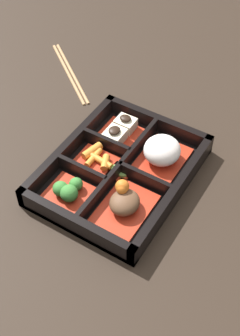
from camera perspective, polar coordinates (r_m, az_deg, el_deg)
name	(u,v)px	position (r m, az deg, el deg)	size (l,w,h in m)	color
ground_plane	(120,177)	(0.84, 0.00, -1.13)	(3.00, 3.00, 0.00)	black
bento_base	(120,175)	(0.84, 0.00, -0.91)	(0.29, 0.23, 0.01)	black
bento_rim	(119,169)	(0.83, -0.14, -0.17)	(0.29, 0.23, 0.04)	black
bowl_rice	(162,152)	(0.84, 5.13, 1.96)	(0.11, 0.08, 0.05)	#B22D19
bowl_stew	(124,202)	(0.77, 0.52, -4.20)	(0.11, 0.08, 0.05)	#B22D19
bowl_tofu	(120,131)	(0.89, -0.02, 4.49)	(0.08, 0.08, 0.04)	#B22D19
bowl_carrots	(97,160)	(0.85, -2.86, 1.03)	(0.06, 0.08, 0.02)	#B22D19
bowl_greens	(69,190)	(0.80, -6.25, -2.71)	(0.07, 0.08, 0.04)	#B22D19
bowl_pickles	(119,172)	(0.83, -0.10, -0.54)	(0.04, 0.04, 0.01)	#B22D19
chopsticks	(70,72)	(1.07, -6.11, 11.56)	(0.15, 0.19, 0.01)	#A87F51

